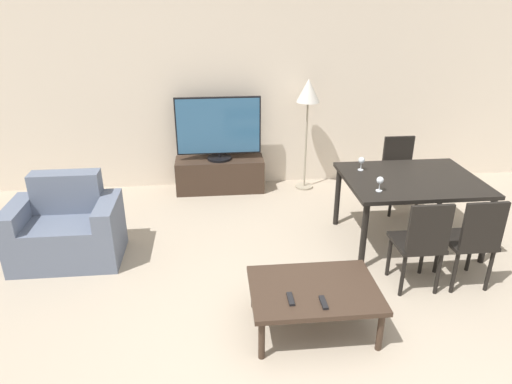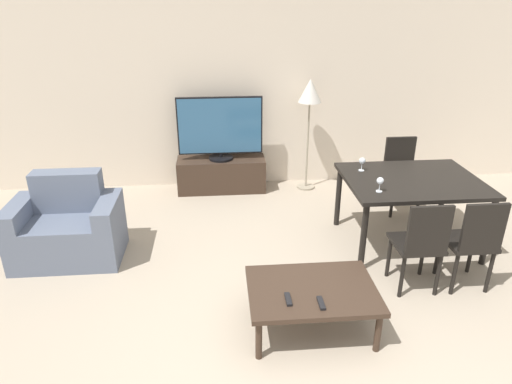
% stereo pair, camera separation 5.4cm
% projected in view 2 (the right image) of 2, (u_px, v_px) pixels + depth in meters
% --- Properties ---
extents(ground_plane, '(18.00, 18.00, 0.00)m').
position_uv_depth(ground_plane, '(323.00, 383.00, 3.15)').
color(ground_plane, tan).
extents(wall_back, '(7.70, 0.06, 2.70)m').
position_uv_depth(wall_back, '(267.00, 86.00, 5.99)').
color(wall_back, beige).
rests_on(wall_back, ground_plane).
extents(armchair, '(1.03, 0.65, 0.85)m').
position_uv_depth(armchair, '(68.00, 229.00, 4.54)').
color(armchair, slate).
rests_on(armchair, ground_plane).
extents(tv_stand, '(1.16, 0.41, 0.44)m').
position_uv_depth(tv_stand, '(222.00, 174.00, 6.15)').
color(tv_stand, '#38281E').
rests_on(tv_stand, ground_plane).
extents(tv, '(1.10, 0.32, 0.83)m').
position_uv_depth(tv, '(220.00, 128.00, 5.89)').
color(tv, black).
rests_on(tv, tv_stand).
extents(coffee_table, '(1.00, 0.71, 0.38)m').
position_uv_depth(coffee_table, '(312.00, 292.00, 3.54)').
color(coffee_table, '#38281E').
rests_on(coffee_table, ground_plane).
extents(dining_table, '(1.36, 1.07, 0.74)m').
position_uv_depth(dining_table, '(411.00, 185.00, 4.65)').
color(dining_table, black).
rests_on(dining_table, ground_plane).
extents(dining_chair_near, '(0.40, 0.40, 0.89)m').
position_uv_depth(dining_chair_near, '(421.00, 242.00, 3.94)').
color(dining_chair_near, black).
rests_on(dining_chair_near, ground_plane).
extents(dining_chair_far, '(0.40, 0.40, 0.89)m').
position_uv_depth(dining_chair_far, '(401.00, 171.00, 5.51)').
color(dining_chair_far, black).
rests_on(dining_chair_far, ground_plane).
extents(dining_chair_near_right, '(0.40, 0.40, 0.89)m').
position_uv_depth(dining_chair_near_right, '(473.00, 239.00, 3.97)').
color(dining_chair_near_right, black).
rests_on(dining_chair_near_right, ground_plane).
extents(floor_lamp, '(0.30, 0.30, 1.48)m').
position_uv_depth(floor_lamp, '(310.00, 97.00, 5.80)').
color(floor_lamp, gray).
rests_on(floor_lamp, ground_plane).
extents(remote_primary, '(0.04, 0.15, 0.02)m').
position_uv_depth(remote_primary, '(321.00, 303.00, 3.34)').
color(remote_primary, black).
rests_on(remote_primary, coffee_table).
extents(remote_secondary, '(0.04, 0.15, 0.02)m').
position_uv_depth(remote_secondary, '(288.00, 299.00, 3.38)').
color(remote_secondary, black).
rests_on(remote_secondary, coffee_table).
extents(wine_glass_left, '(0.07, 0.07, 0.15)m').
position_uv_depth(wine_glass_left, '(380.00, 182.00, 4.28)').
color(wine_glass_left, silver).
rests_on(wine_glass_left, dining_table).
extents(wine_glass_center, '(0.07, 0.07, 0.15)m').
position_uv_depth(wine_glass_center, '(362.00, 162.00, 4.79)').
color(wine_glass_center, silver).
rests_on(wine_glass_center, dining_table).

